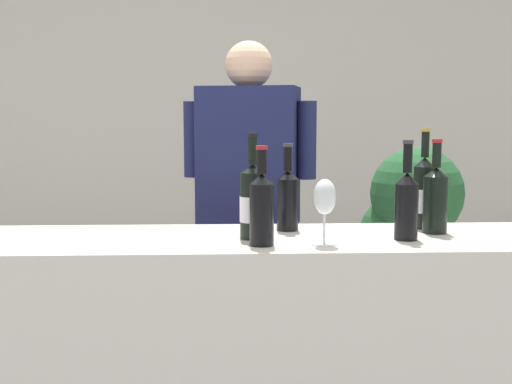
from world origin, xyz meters
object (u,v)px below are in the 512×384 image
Objects in this scene: wine_glass at (325,200)px; potted_shrub at (413,235)px; wine_bottle_3 at (435,198)px; wine_bottle_0 at (288,198)px; wine_bottle_5 at (407,203)px; person_server at (249,238)px; wine_bottle_4 at (252,201)px; wine_bottle_6 at (262,206)px; wine_bottle_7 at (424,193)px.

wine_glass is 0.18× the size of potted_shrub.
wine_bottle_0 is at bearing 171.92° from wine_bottle_3.
wine_bottle_5 is (0.37, -0.19, 0.01)m from wine_bottle_0.
wine_bottle_0 reaches higher than wine_glass.
person_server is 1.40× the size of potted_shrub.
potted_shrub is at bearing 52.98° from wine_bottle_4.
potted_shrub is (0.85, 0.48, -0.08)m from person_server.
wine_bottle_6 is 1.50× the size of wine_glass.
wine_bottle_3 is at bearing -83.57° from wine_bottle_7.
wine_bottle_4 is 1.46m from potted_shrub.
wine_glass is at bearing -74.81° from person_server.
wine_bottle_4 reaches higher than wine_bottle_6.
wine_bottle_3 is at bearing -43.20° from person_server.
wine_bottle_6 is at bearing 179.22° from wine_glass.
wine_bottle_0 is 0.86× the size of wine_bottle_7.
wine_bottle_0 is 0.94× the size of wine_bottle_5.
wine_glass is at bearing -164.62° from wine_bottle_5.
wine_bottle_5 reaches higher than wine_bottle_6.
wine_bottle_5 reaches higher than wine_glass.
wine_bottle_7 reaches higher than potted_shrub.
wine_bottle_6 is 0.87× the size of wine_bottle_7.
wine_bottle_0 is 0.28m from wine_bottle_6.
wine_bottle_3 is 0.63m from wine_bottle_6.
wine_bottle_6 is 0.19m from wine_glass.
wine_bottle_5 is 1.05× the size of wine_bottle_6.
wine_bottle_3 is at bearing 25.39° from wine_glass.
wine_bottle_6 is (0.02, -0.11, -0.00)m from wine_bottle_4.
person_server is at bearing 141.44° from wine_bottle_7.
wine_bottle_5 is at bearing -55.13° from person_server.
wine_bottle_7 is 0.82m from person_server.
wine_bottle_6 is 0.26× the size of potted_shrub.
wine_bottle_5 is 0.91× the size of wine_bottle_7.
wine_bottle_5 is 0.20× the size of person_server.
wine_bottle_7 is at bearing -104.16° from potted_shrub.
person_server is at bearing 103.18° from wine_bottle_0.
wine_bottle_7 is 0.22× the size of person_server.
wine_bottle_0 is at bearing -177.01° from wine_bottle_7.
wine_bottle_5 is 0.89m from person_server.
wine_bottle_0 is 0.50m from wine_bottle_3.
wine_bottle_7 is at bearing 96.43° from wine_bottle_3.
wine_bottle_7 is at bearing 2.99° from wine_bottle_0.
potted_shrub is (0.36, 1.18, -0.32)m from wine_bottle_5.
wine_bottle_3 is at bearing 17.60° from wine_bottle_6.
wine_glass is (-0.40, -0.29, 0.01)m from wine_bottle_7.
potted_shrub is (0.73, 0.99, -0.32)m from wine_bottle_0.
wine_glass is at bearing -143.87° from wine_bottle_7.
wine_bottle_6 reaches higher than wine_glass.
potted_shrub is at bearing 56.34° from wine_bottle_6.
wine_bottle_4 is 0.64m from wine_bottle_7.
wine_bottle_7 is at bearing 15.74° from wine_bottle_4.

